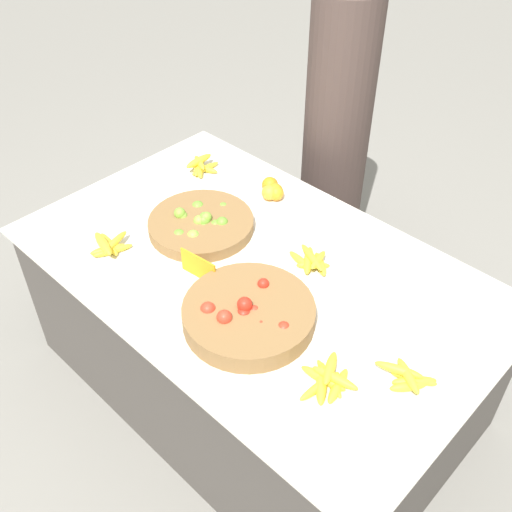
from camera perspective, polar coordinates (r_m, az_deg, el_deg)
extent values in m
plane|color=gray|center=(2.68, 0.00, -11.89)|extent=(12.00, 12.00, 0.00)
cube|color=#4C4742|center=(2.42, 0.00, -7.10)|extent=(1.69, 1.04, 0.67)
cube|color=silver|center=(2.18, 0.00, -1.11)|extent=(1.76, 1.08, 0.01)
cylinder|color=olive|center=(2.34, -5.25, 3.01)|extent=(0.41, 0.41, 0.05)
sphere|color=#7AB238|center=(2.32, -4.74, 3.72)|extent=(0.04, 0.04, 0.04)
sphere|color=#6BA333|center=(2.41, -3.13, 4.61)|extent=(0.04, 0.04, 0.04)
sphere|color=#89BC42|center=(2.27, -5.99, 1.88)|extent=(0.05, 0.05, 0.05)
sphere|color=#6BA333|center=(2.32, -4.97, 3.38)|extent=(0.05, 0.05, 0.05)
sphere|color=#89BC42|center=(2.36, -7.06, 3.81)|extent=(0.04, 0.04, 0.04)
sphere|color=#6BA333|center=(2.42, -5.55, 4.61)|extent=(0.06, 0.06, 0.06)
sphere|color=#89BC42|center=(2.32, -5.36, 3.39)|extent=(0.05, 0.05, 0.05)
sphere|color=#6BA333|center=(2.32, -4.94, 2.75)|extent=(0.05, 0.05, 0.05)
sphere|color=#6BA333|center=(2.32, -3.88, 2.90)|extent=(0.05, 0.05, 0.05)
sphere|color=#6BA333|center=(2.28, -7.32, 1.93)|extent=(0.05, 0.05, 0.05)
sphere|color=#7AB238|center=(2.35, -7.27, 4.06)|extent=(0.05, 0.05, 0.05)
sphere|color=#6BA333|center=(2.32, -4.90, 3.69)|extent=(0.04, 0.04, 0.04)
sphere|color=#6BA333|center=(2.31, -3.24, 3.17)|extent=(0.05, 0.05, 0.05)
cylinder|color=olive|center=(1.96, -0.70, -5.59)|extent=(0.43, 0.43, 0.07)
sphere|color=red|center=(2.03, 0.55, -3.26)|extent=(0.05, 0.05, 0.05)
sphere|color=red|center=(1.89, 2.65, -6.94)|extent=(0.05, 0.05, 0.05)
sphere|color=red|center=(1.94, -0.17, -5.30)|extent=(0.04, 0.04, 0.04)
sphere|color=red|center=(1.93, -1.16, -5.58)|extent=(0.05, 0.05, 0.05)
sphere|color=red|center=(1.92, -1.09, -4.64)|extent=(0.05, 0.05, 0.05)
sphere|color=red|center=(1.90, -3.03, -5.86)|extent=(0.05, 0.05, 0.05)
sphere|color=red|center=(1.93, -0.94, -5.26)|extent=(0.04, 0.04, 0.04)
sphere|color=red|center=(2.00, 0.70, -2.68)|extent=(0.04, 0.04, 0.04)
sphere|color=red|center=(1.90, 0.51, -7.34)|extent=(0.04, 0.04, 0.04)
sphere|color=red|center=(1.90, 0.49, -6.72)|extent=(0.05, 0.05, 0.05)
sphere|color=red|center=(1.94, -4.60, -5.09)|extent=(0.05, 0.05, 0.05)
sphere|color=orange|center=(2.50, 1.81, 6.19)|extent=(0.07, 0.07, 0.07)
sphere|color=orange|center=(2.49, 1.28, 6.05)|extent=(0.07, 0.07, 0.07)
sphere|color=orange|center=(2.53, 1.33, 6.77)|extent=(0.07, 0.07, 0.07)
sphere|color=orange|center=(2.49, 1.93, 6.01)|extent=(0.06, 0.06, 0.06)
cylinder|color=silver|center=(2.11, 14.13, -3.00)|extent=(0.34, 0.34, 0.06)
cube|color=orange|center=(2.11, -5.50, -1.05)|extent=(0.16, 0.02, 0.10)
ellipsoid|color=yellow|center=(1.87, 14.80, -11.20)|extent=(0.14, 0.08, 0.03)
ellipsoid|color=yellow|center=(1.86, 14.84, -11.48)|extent=(0.12, 0.12, 0.03)
ellipsoid|color=yellow|center=(1.85, 14.30, -11.94)|extent=(0.09, 0.11, 0.03)
ellipsoid|color=yellow|center=(1.85, 13.45, -10.50)|extent=(0.15, 0.08, 0.03)
ellipsoid|color=yellow|center=(1.85, 14.30, -11.00)|extent=(0.13, 0.10, 0.03)
ellipsoid|color=yellow|center=(2.19, 4.21, -0.41)|extent=(0.12, 0.05, 0.03)
ellipsoid|color=yellow|center=(2.18, 6.15, -0.76)|extent=(0.12, 0.10, 0.03)
ellipsoid|color=yellow|center=(2.18, 5.02, -0.42)|extent=(0.11, 0.14, 0.03)
ellipsoid|color=yellow|center=(2.17, 5.45, -0.89)|extent=(0.11, 0.10, 0.03)
ellipsoid|color=yellow|center=(2.16, 5.94, -0.38)|extent=(0.05, 0.11, 0.03)
ellipsoid|color=yellow|center=(2.17, 5.33, -0.13)|extent=(0.16, 0.09, 0.03)
ellipsoid|color=yellow|center=(2.69, -4.96, 8.29)|extent=(0.13, 0.07, 0.03)
ellipsoid|color=yellow|center=(2.68, -5.52, 8.19)|extent=(0.13, 0.09, 0.03)
ellipsoid|color=yellow|center=(2.69, -4.86, 8.31)|extent=(0.03, 0.15, 0.03)
ellipsoid|color=yellow|center=(2.69, -5.63, 8.26)|extent=(0.10, 0.10, 0.03)
ellipsoid|color=yellow|center=(2.69, -5.40, 8.85)|extent=(0.12, 0.07, 0.03)
ellipsoid|color=yellow|center=(2.69, -5.47, 9.00)|extent=(0.03, 0.14, 0.03)
ellipsoid|color=yellow|center=(2.32, -13.83, 1.10)|extent=(0.15, 0.06, 0.03)
ellipsoid|color=yellow|center=(2.29, -13.89, 0.60)|extent=(0.08, 0.13, 0.03)
ellipsoid|color=yellow|center=(2.29, -13.47, 0.52)|extent=(0.08, 0.15, 0.03)
ellipsoid|color=yellow|center=(2.28, -14.36, 1.15)|extent=(0.15, 0.07, 0.04)
ellipsoid|color=yellow|center=(2.29, -13.20, 1.41)|extent=(0.06, 0.13, 0.03)
ellipsoid|color=yellow|center=(1.81, 6.26, -11.97)|extent=(0.12, 0.14, 0.03)
ellipsoid|color=yellow|center=(1.82, 6.40, -11.50)|extent=(0.15, 0.05, 0.03)
ellipsoid|color=yellow|center=(1.81, 6.08, -12.21)|extent=(0.05, 0.16, 0.03)
ellipsoid|color=yellow|center=(1.83, 6.96, -11.51)|extent=(0.15, 0.09, 0.03)
ellipsoid|color=yellow|center=(1.81, 7.82, -12.15)|extent=(0.07, 0.14, 0.03)
ellipsoid|color=yellow|center=(1.82, 7.07, -10.54)|extent=(0.09, 0.13, 0.03)
ellipsoid|color=yellow|center=(1.80, 7.55, -11.46)|extent=(0.15, 0.06, 0.03)
cylinder|color=#473833|center=(2.90, 7.59, 10.74)|extent=(0.31, 0.31, 1.38)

